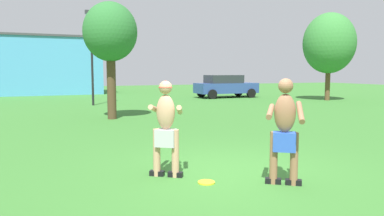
{
  "coord_description": "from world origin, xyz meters",
  "views": [
    {
      "loc": [
        -3.2,
        -5.68,
        1.87
      ],
      "look_at": [
        -0.37,
        1.02,
        1.12
      ],
      "focal_mm": 33.73,
      "sensor_mm": 36.0,
      "label": 1
    }
  ],
  "objects_px": {
    "frisbee": "(206,182)",
    "tree_right_field": "(110,33)",
    "lamp_post": "(92,47)",
    "player_in_gray": "(166,124)",
    "player_near": "(285,129)",
    "car_blue_near_post": "(225,86)",
    "tree_left_field": "(329,43)"
  },
  "relations": [
    {
      "from": "frisbee",
      "to": "tree_right_field",
      "type": "height_order",
      "value": "tree_right_field"
    },
    {
      "from": "frisbee",
      "to": "lamp_post",
      "type": "xyz_separation_m",
      "value": [
        0.13,
        14.82,
        3.15
      ]
    },
    {
      "from": "player_in_gray",
      "to": "frisbee",
      "type": "height_order",
      "value": "player_in_gray"
    },
    {
      "from": "player_near",
      "to": "lamp_post",
      "type": "xyz_separation_m",
      "value": [
        -1.01,
        15.37,
        2.23
      ]
    },
    {
      "from": "car_blue_near_post",
      "to": "tree_right_field",
      "type": "xyz_separation_m",
      "value": [
        -9.48,
        -8.4,
        2.47
      ]
    },
    {
      "from": "lamp_post",
      "to": "tree_left_field",
      "type": "xyz_separation_m",
      "value": [
        14.24,
        -2.32,
        0.43
      ]
    },
    {
      "from": "frisbee",
      "to": "car_blue_near_post",
      "type": "relative_size",
      "value": 0.07
    },
    {
      "from": "car_blue_near_post",
      "to": "player_in_gray",
      "type": "bearing_deg",
      "value": -121.21
    },
    {
      "from": "car_blue_near_post",
      "to": "lamp_post",
      "type": "height_order",
      "value": "lamp_post"
    },
    {
      "from": "player_in_gray",
      "to": "tree_right_field",
      "type": "relative_size",
      "value": 0.38
    },
    {
      "from": "tree_right_field",
      "to": "frisbee",
      "type": "bearing_deg",
      "value": -90.3
    },
    {
      "from": "player_near",
      "to": "player_in_gray",
      "type": "distance_m",
      "value": 2.02
    },
    {
      "from": "player_near",
      "to": "tree_right_field",
      "type": "height_order",
      "value": "tree_right_field"
    },
    {
      "from": "player_near",
      "to": "frisbee",
      "type": "bearing_deg",
      "value": 154.26
    },
    {
      "from": "player_in_gray",
      "to": "lamp_post",
      "type": "distance_m",
      "value": 14.37
    },
    {
      "from": "car_blue_near_post",
      "to": "frisbee",
      "type": "bearing_deg",
      "value": -119.02
    },
    {
      "from": "car_blue_near_post",
      "to": "player_near",
      "type": "bearing_deg",
      "value": -115.31
    },
    {
      "from": "tree_left_field",
      "to": "tree_right_field",
      "type": "relative_size",
      "value": 1.23
    },
    {
      "from": "player_in_gray",
      "to": "car_blue_near_post",
      "type": "relative_size",
      "value": 0.4
    },
    {
      "from": "car_blue_near_post",
      "to": "lamp_post",
      "type": "distance_m",
      "value": 9.96
    },
    {
      "from": "tree_left_field",
      "to": "frisbee",
      "type": "bearing_deg",
      "value": -139.0
    },
    {
      "from": "player_in_gray",
      "to": "frisbee",
      "type": "distance_m",
      "value": 1.23
    },
    {
      "from": "tree_left_field",
      "to": "tree_right_field",
      "type": "bearing_deg",
      "value": -165.4
    },
    {
      "from": "player_near",
      "to": "car_blue_near_post",
      "type": "relative_size",
      "value": 0.41
    },
    {
      "from": "frisbee",
      "to": "lamp_post",
      "type": "distance_m",
      "value": 15.15
    },
    {
      "from": "player_near",
      "to": "player_in_gray",
      "type": "xyz_separation_m",
      "value": [
        -1.63,
        1.19,
        0.01
      ]
    },
    {
      "from": "player_in_gray",
      "to": "tree_left_field",
      "type": "bearing_deg",
      "value": 38.58
    },
    {
      "from": "player_in_gray",
      "to": "tree_left_field",
      "type": "distance_m",
      "value": 19.2
    },
    {
      "from": "player_in_gray",
      "to": "tree_right_field",
      "type": "bearing_deg",
      "value": 86.23
    },
    {
      "from": "tree_right_field",
      "to": "tree_left_field",
      "type": "bearing_deg",
      "value": 14.6
    },
    {
      "from": "frisbee",
      "to": "tree_left_field",
      "type": "xyz_separation_m",
      "value": [
        14.37,
        12.5,
        3.58
      ]
    },
    {
      "from": "player_near",
      "to": "tree_right_field",
      "type": "distance_m",
      "value": 9.67
    }
  ]
}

